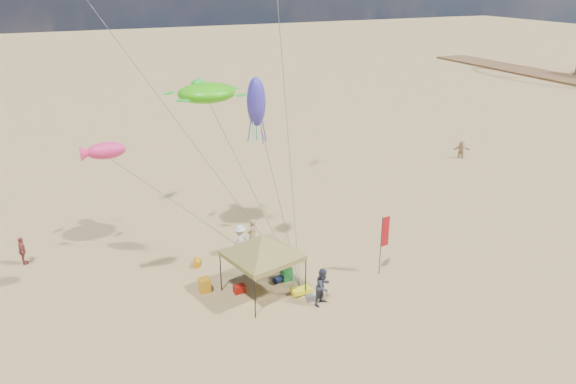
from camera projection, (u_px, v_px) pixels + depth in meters
name	position (u px, v px, depth m)	size (l,w,h in m)	color
ground	(314.00, 291.00, 26.14)	(280.00, 280.00, 0.00)	tan
canopy_tent	(262.00, 237.00, 24.86)	(5.61, 5.61, 3.56)	black
feather_flag	(384.00, 235.00, 26.94)	(0.48, 0.08, 3.16)	black
cooler_red	(239.00, 289.00, 25.93)	(0.54, 0.38, 0.38)	#A9150D
cooler_blue	(276.00, 252.00, 29.36)	(0.54, 0.38, 0.38)	navy
bag_navy	(279.00, 279.00, 26.81)	(0.36, 0.36, 0.60)	#0B1634
bag_orange	(197.00, 263.00, 28.31)	(0.36, 0.36, 0.60)	orange
chair_green	(286.00, 273.00, 26.98)	(0.50, 0.50, 0.70)	#1A8F32
chair_yellow	(205.00, 285.00, 25.97)	(0.50, 0.50, 0.70)	#F4A41B
crate_grey	(310.00, 298.00, 25.31)	(0.34, 0.30, 0.28)	gray
beach_cart	(301.00, 290.00, 25.79)	(0.90, 0.50, 0.24)	#FFF61C
person_near_a	(252.00, 235.00, 29.54)	(0.70, 0.46, 1.92)	tan
person_near_b	(323.00, 287.00, 24.79)	(0.88, 0.68, 1.80)	#343847
person_near_c	(240.00, 240.00, 29.13)	(1.14, 0.65, 1.76)	silver
person_far_a	(22.00, 251.00, 28.27)	(0.90, 0.38, 1.54)	#97413A
person_far_c	(461.00, 150.00, 44.62)	(1.39, 0.44, 1.49)	tan
turtle_kite	(207.00, 93.00, 27.72)	(2.98, 2.39, 0.99)	#3CD40D
fish_kite	(106.00, 151.00, 23.21)	(1.64, 0.82, 0.73)	#FF2C74
squid_kite	(256.00, 102.00, 26.07)	(0.92, 0.92, 2.38)	#4036BC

